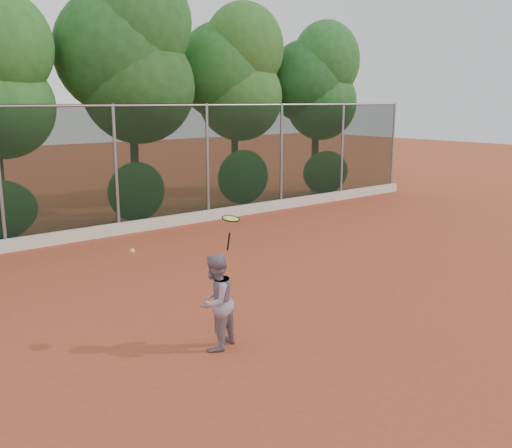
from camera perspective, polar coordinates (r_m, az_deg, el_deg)
ground at (r=10.61m, az=3.45°, el=-7.51°), size 80.00×80.00×0.00m
concrete_curb at (r=16.06m, az=-13.25°, el=-0.43°), size 24.00×0.20×0.30m
tennis_player at (r=8.38m, az=-4.09°, el=-7.78°), size 0.85×0.77×1.43m
chainlink_fence at (r=15.94m, az=-13.84°, el=5.69°), size 24.09×0.09×3.50m
foliage_backdrop at (r=17.47m, az=-18.85°, el=14.30°), size 23.70×3.63×7.55m
tennis_racket at (r=8.21m, az=-2.56°, el=0.27°), size 0.31×0.31×0.52m
tennis_ball_in_flight at (r=7.39m, az=-12.25°, el=-2.64°), size 0.06×0.06×0.06m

